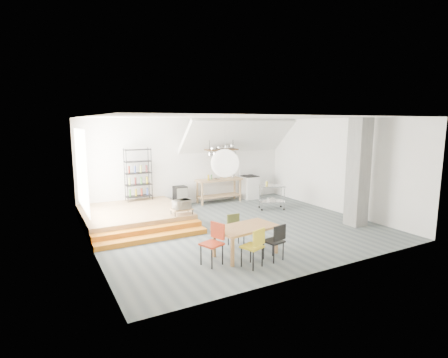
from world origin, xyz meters
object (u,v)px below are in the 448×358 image
mini_fridge (180,196)px  rolling_cart (272,194)px  stove (250,187)px  dining_table (246,230)px

mini_fridge → rolling_cart: bearing=-35.4°
stove → rolling_cart: stove is taller
stove → rolling_cart: size_ratio=1.20×
rolling_cart → mini_fridge: (-2.71, 1.93, -0.18)m
stove → rolling_cart: bearing=-98.2°
dining_table → mini_fridge: bearing=77.7°
mini_fridge → dining_table: bearing=-94.7°
rolling_cart → dining_table: bearing=-111.7°
dining_table → rolling_cart: 4.51m
rolling_cart → mini_fridge: rolling_cart is taller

